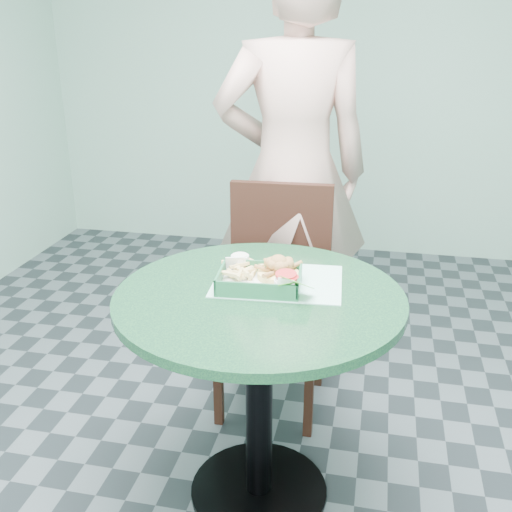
% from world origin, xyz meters
% --- Properties ---
extents(floor, '(4.00, 5.00, 0.02)m').
position_xyz_m(floor, '(0.00, 0.00, 0.00)').
color(floor, '#303335').
rests_on(floor, ground).
extents(wall_back, '(4.00, 0.04, 2.80)m').
position_xyz_m(wall_back, '(0.00, 2.50, 1.40)').
color(wall_back, silver).
rests_on(wall_back, ground).
extents(cafe_table, '(0.89, 0.89, 0.75)m').
position_xyz_m(cafe_table, '(0.00, 0.00, 0.58)').
color(cafe_table, black).
rests_on(cafe_table, floor).
extents(dining_chair, '(0.43, 0.43, 0.93)m').
position_xyz_m(dining_chair, '(-0.06, 0.62, 0.53)').
color(dining_chair, '#462A1B').
rests_on(dining_chair, floor).
extents(diner_person, '(0.96, 0.76, 2.30)m').
position_xyz_m(diner_person, '(-0.04, 0.88, 1.15)').
color(diner_person, tan).
rests_on(diner_person, floor).
extents(placemat, '(0.42, 0.33, 0.00)m').
position_xyz_m(placemat, '(0.04, 0.10, 0.75)').
color(placemat, '#A8EAD9').
rests_on(placemat, cafe_table).
extents(food_basket, '(0.25, 0.19, 0.05)m').
position_xyz_m(food_basket, '(-0.01, 0.04, 0.77)').
color(food_basket, '#1E633D').
rests_on(food_basket, placemat).
extents(crab_sandwich, '(0.13, 0.13, 0.08)m').
position_xyz_m(crab_sandwich, '(0.05, 0.09, 0.80)').
color(crab_sandwich, '#EFCC76').
rests_on(crab_sandwich, food_basket).
extents(fries_pile, '(0.13, 0.14, 0.05)m').
position_xyz_m(fries_pile, '(-0.08, 0.10, 0.79)').
color(fries_pile, '#DFBF76').
rests_on(fries_pile, food_basket).
extents(sauce_ramekin, '(0.06, 0.06, 0.03)m').
position_xyz_m(sauce_ramekin, '(-0.09, 0.15, 0.80)').
color(sauce_ramekin, white).
rests_on(sauce_ramekin, food_basket).
extents(garnish_cup, '(0.12, 0.11, 0.05)m').
position_xyz_m(garnish_cup, '(0.09, 0.01, 0.79)').
color(garnish_cup, white).
rests_on(garnish_cup, food_basket).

